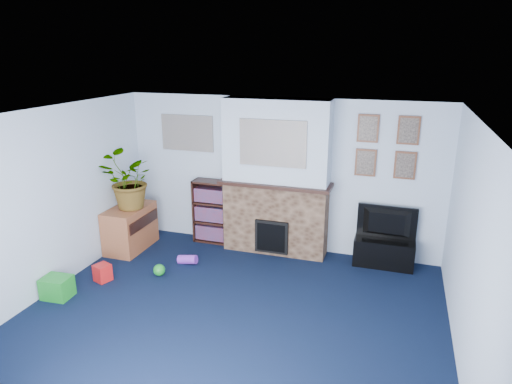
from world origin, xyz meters
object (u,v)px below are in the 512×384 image
(tv_stand, at_px, (384,251))
(television, at_px, (386,224))
(bookshelf, at_px, (212,213))
(sideboard, at_px, (130,228))

(tv_stand, distance_m, television, 0.43)
(tv_stand, bearing_deg, bookshelf, 178.42)
(tv_stand, xyz_separation_m, bookshelf, (-2.78, 0.08, 0.28))
(television, distance_m, sideboard, 3.97)
(sideboard, bearing_deg, bookshelf, 30.50)
(bookshelf, bearing_deg, television, -1.16)
(television, xyz_separation_m, sideboard, (-3.91, -0.61, -0.31))
(television, bearing_deg, sideboard, 10.73)
(television, height_order, sideboard, television)
(tv_stand, xyz_separation_m, sideboard, (-3.91, -0.59, 0.12))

